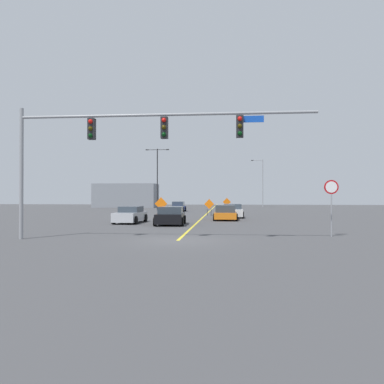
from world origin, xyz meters
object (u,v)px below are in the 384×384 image
(construction_sign_median_far, at_px, (227,203))
(car_orange_approaching, at_px, (225,213))
(construction_sign_right_lane, at_px, (209,205))
(stop_sign, at_px, (331,197))
(traffic_signal_assembly, at_px, (126,136))
(street_lamp_mid_right, at_px, (262,181))
(car_white_distant, at_px, (232,211))
(car_silver_far, at_px, (130,215))
(car_blue_passing, at_px, (178,207))
(car_black_mid, at_px, (170,216))
(street_lamp_near_left, at_px, (157,174))
(construction_sign_left_lane, at_px, (161,205))

(construction_sign_median_far, bearing_deg, car_orange_approaching, -90.50)
(construction_sign_right_lane, bearing_deg, stop_sign, -69.82)
(stop_sign, distance_m, construction_sign_median_far, 33.69)
(traffic_signal_assembly, xyz_separation_m, stop_sign, (10.55, 2.63, -2.99))
(street_lamp_mid_right, bearing_deg, construction_sign_right_lane, -105.17)
(street_lamp_mid_right, xyz_separation_m, car_white_distant, (-6.24, -35.47, -4.41))
(car_silver_far, bearing_deg, car_blue_passing, 87.27)
(car_silver_far, relative_size, car_blue_passing, 1.03)
(car_silver_far, distance_m, car_black_mid, 3.89)
(stop_sign, height_order, construction_sign_right_lane, stop_sign)
(street_lamp_near_left, height_order, car_orange_approaching, street_lamp_near_left)
(street_lamp_near_left, height_order, car_blue_passing, street_lamp_near_left)
(car_black_mid, height_order, car_orange_approaching, car_black_mid)
(stop_sign, height_order, construction_sign_left_lane, stop_sign)
(construction_sign_right_lane, relative_size, car_blue_passing, 0.43)
(stop_sign, height_order, construction_sign_median_far, stop_sign)
(car_blue_passing, xyz_separation_m, car_orange_approaching, (6.56, -17.88, -0.00))
(construction_sign_right_lane, relative_size, car_silver_far, 0.42)
(construction_sign_median_far, distance_m, car_white_distant, 16.16)
(construction_sign_median_far, bearing_deg, car_white_distant, -88.14)
(car_orange_approaching, bearing_deg, construction_sign_left_lane, 155.73)
(construction_sign_right_lane, height_order, car_white_distant, construction_sign_right_lane)
(construction_sign_right_lane, bearing_deg, traffic_signal_assembly, -97.55)
(traffic_signal_assembly, height_order, car_white_distant, traffic_signal_assembly)
(traffic_signal_assembly, xyz_separation_m, car_blue_passing, (-1.73, 33.69, -4.49))
(car_silver_far, bearing_deg, construction_sign_left_lane, 80.06)
(construction_sign_median_far, relative_size, construction_sign_right_lane, 1.03)
(construction_sign_median_far, bearing_deg, street_lamp_mid_right, 70.71)
(traffic_signal_assembly, xyz_separation_m, car_silver_far, (-2.78, 11.57, -4.50))
(construction_sign_left_lane, height_order, car_white_distant, construction_sign_left_lane)
(stop_sign, distance_m, construction_sign_right_lane, 21.75)
(car_blue_passing, bearing_deg, car_white_distant, -62.57)
(street_lamp_mid_right, bearing_deg, construction_sign_median_far, -109.29)
(street_lamp_near_left, xyz_separation_m, car_black_mid, (6.47, -29.53, -4.88))
(construction_sign_median_far, height_order, car_white_distant, construction_sign_median_far)
(car_white_distant, bearing_deg, car_black_mid, -116.12)
(car_black_mid, bearing_deg, car_blue_passing, 95.89)
(traffic_signal_assembly, bearing_deg, car_blue_passing, 92.94)
(traffic_signal_assembly, bearing_deg, car_black_mid, 85.81)
(street_lamp_mid_right, xyz_separation_m, car_silver_far, (-14.56, -43.60, -4.42))
(street_lamp_mid_right, relative_size, street_lamp_near_left, 0.97)
(car_white_distant, bearing_deg, construction_sign_right_lane, 126.70)
(street_lamp_mid_right, relative_size, construction_sign_right_lane, 5.03)
(street_lamp_near_left, relative_size, construction_sign_right_lane, 5.20)
(stop_sign, relative_size, car_blue_passing, 0.71)
(car_blue_passing, bearing_deg, construction_sign_right_lane, -65.85)
(stop_sign, height_order, car_silver_far, stop_sign)
(traffic_signal_assembly, height_order, construction_sign_median_far, traffic_signal_assembly)
(stop_sign, bearing_deg, car_blue_passing, 111.57)
(car_silver_far, distance_m, car_orange_approaching, 8.72)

